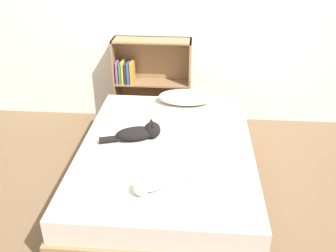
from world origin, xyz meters
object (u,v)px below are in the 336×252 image
object	(u,v)px
pillow	(185,97)
bookshelf	(150,80)
cat_light	(162,180)
bed	(167,168)
cat_dark	(139,133)

from	to	relation	value
pillow	bookshelf	xyz separation A→B (m)	(-0.44, 0.50, -0.02)
pillow	cat_light	distance (m)	1.43
pillow	cat_light	size ratio (longest dim) A/B	1.06
pillow	bookshelf	bearing A→B (deg)	131.17
bed	pillow	distance (m)	0.91
bed	cat_dark	xyz separation A→B (m)	(-0.25, 0.08, 0.30)
cat_light	bookshelf	size ratio (longest dim) A/B	0.53
bed	bookshelf	size ratio (longest dim) A/B	2.03
cat_light	cat_dark	size ratio (longest dim) A/B	1.01
cat_light	cat_dark	xyz separation A→B (m)	(-0.26, 0.66, 0.00)
pillow	cat_light	world-z (taller)	same
cat_dark	bookshelf	size ratio (longest dim) A/B	0.52
cat_light	bookshelf	xyz separation A→B (m)	(-0.33, 1.93, -0.01)
pillow	cat_light	bearing A→B (deg)	-94.62
cat_light	bookshelf	world-z (taller)	bookshelf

